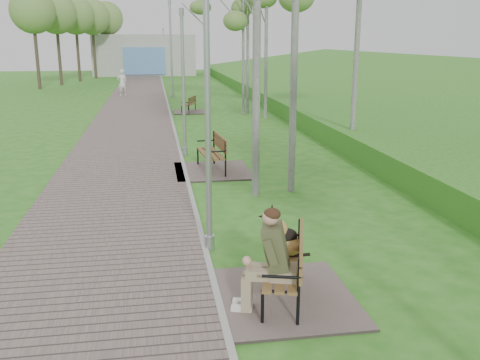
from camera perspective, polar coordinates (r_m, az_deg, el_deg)
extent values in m
plane|color=#2A6E1A|center=(6.61, -0.99, -17.78)|extent=(120.00, 120.00, 0.00)
cube|color=#655652|center=(27.26, -11.20, 7.07)|extent=(3.50, 67.00, 0.04)
cube|color=#999993|center=(27.26, -7.50, 7.23)|extent=(0.10, 67.00, 0.05)
cube|color=#529635|center=(28.76, 17.45, 7.02)|extent=(14.00, 70.00, 1.60)
cube|color=#9E9E99|center=(56.54, -10.14, 13.00)|extent=(10.00, 5.00, 4.00)
cube|color=#527DB7|center=(53.96, -10.15, 12.40)|extent=(4.00, 0.20, 2.60)
cube|color=#655652|center=(7.77, 4.78, -12.35)|extent=(1.93, 2.14, 0.04)
cube|color=brown|center=(7.56, 4.48, -9.26)|extent=(0.90, 1.68, 0.04)
cube|color=brown|center=(7.44, 6.52, -7.28)|extent=(0.47, 1.56, 0.35)
cube|color=#655652|center=(14.84, -2.94, 0.99)|extent=(2.04, 2.27, 0.04)
cube|color=brown|center=(14.72, -3.16, 2.83)|extent=(0.64, 1.74, 0.05)
cube|color=brown|center=(14.71, -2.14, 4.05)|extent=(0.18, 1.70, 0.37)
cube|color=#655652|center=(27.14, -5.41, 7.25)|extent=(1.59, 1.77, 0.04)
cube|color=brown|center=(27.09, -5.54, 8.04)|extent=(0.81, 1.38, 0.04)
cube|color=brown|center=(27.00, -5.11, 8.54)|extent=(0.47, 1.26, 0.29)
cylinder|color=#9FA1A7|center=(9.38, -3.25, -6.68)|extent=(0.17, 0.17, 0.26)
cylinder|color=#9FA1A7|center=(8.84, -3.44, 5.53)|extent=(0.10, 0.10, 4.28)
cylinder|color=#9FA1A7|center=(16.98, -5.87, 3.07)|extent=(0.17, 0.17, 0.26)
cylinder|color=#9FA1A7|center=(16.69, -6.05, 9.87)|extent=(0.10, 0.10, 4.30)
cylinder|color=#9FA1A7|center=(16.65, -6.26, 17.41)|extent=(0.15, 0.15, 0.21)
cylinder|color=#9FA1A7|center=(33.96, -7.22, 8.96)|extent=(0.23, 0.23, 0.34)
cylinder|color=#9FA1A7|center=(33.80, -7.36, 13.46)|extent=(0.14, 0.14, 5.67)
cylinder|color=#9FA1A7|center=(33.86, -7.53, 18.36)|extent=(0.20, 0.20, 0.28)
cylinder|color=#9FA1A7|center=(55.55, -8.03, 11.13)|extent=(0.18, 0.18, 0.27)
cylinder|color=#9FA1A7|center=(55.46, -8.11, 13.29)|extent=(0.11, 0.11, 4.46)
cylinder|color=#9FA1A7|center=(55.45, -8.20, 15.64)|extent=(0.16, 0.16, 0.22)
imported|color=silver|center=(35.48, -12.45, 10.09)|extent=(0.72, 0.59, 1.70)
cylinder|color=silver|center=(17.09, 12.45, 15.32)|extent=(0.16, 0.16, 7.62)
cylinder|color=silver|center=(24.79, 2.82, 15.62)|extent=(0.17, 0.17, 7.84)
cylinder|color=silver|center=(25.95, 0.35, 16.06)|extent=(0.16, 0.16, 8.25)
cylinder|color=silver|center=(26.41, 0.83, 14.33)|extent=(0.15, 0.15, 6.68)
cylinder|color=silver|center=(28.69, -3.54, 14.36)|extent=(0.16, 0.16, 6.70)
ellipsoid|color=olive|center=(28.75, -3.61, 18.64)|extent=(2.30, 2.30, 2.95)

